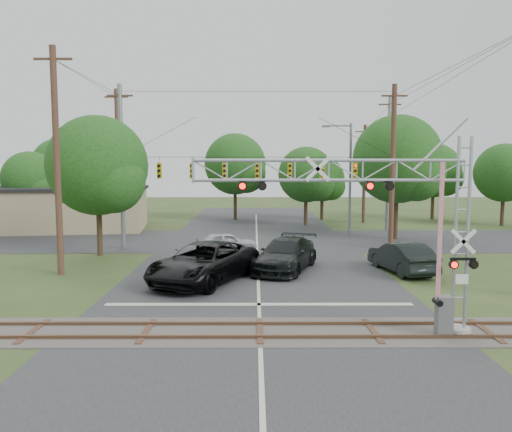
{
  "coord_description": "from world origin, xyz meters",
  "views": [
    {
      "loc": [
        -0.19,
        -15.08,
        5.83
      ],
      "look_at": [
        -0.12,
        7.5,
        3.58
      ],
      "focal_mm": 35.0,
      "sensor_mm": 36.0,
      "label": 1
    }
  ],
  "objects_px": {
    "car_dark": "(286,255)",
    "commercial_building": "(52,208)",
    "traffic_signal_span": "(270,168)",
    "streetlight": "(348,173)",
    "sedan_silver": "(227,242)",
    "pickup_black": "(204,263)",
    "crossing_gantry": "(379,215)"
  },
  "relations": [
    {
      "from": "crossing_gantry",
      "to": "traffic_signal_span",
      "type": "height_order",
      "value": "traffic_signal_span"
    },
    {
      "from": "traffic_signal_span",
      "to": "pickup_black",
      "type": "height_order",
      "value": "traffic_signal_span"
    },
    {
      "from": "traffic_signal_span",
      "to": "car_dark",
      "type": "height_order",
      "value": "traffic_signal_span"
    },
    {
      "from": "car_dark",
      "to": "traffic_signal_span",
      "type": "bearing_deg",
      "value": 114.98
    },
    {
      "from": "car_dark",
      "to": "streetlight",
      "type": "height_order",
      "value": "streetlight"
    },
    {
      "from": "car_dark",
      "to": "sedan_silver",
      "type": "xyz_separation_m",
      "value": [
        -3.66,
        5.9,
        -0.2
      ]
    },
    {
      "from": "traffic_signal_span",
      "to": "commercial_building",
      "type": "distance_m",
      "value": 22.74
    },
    {
      "from": "commercial_building",
      "to": "pickup_black",
      "type": "bearing_deg",
      "value": -59.98
    },
    {
      "from": "sedan_silver",
      "to": "pickup_black",
      "type": "bearing_deg",
      "value": 156.74
    },
    {
      "from": "traffic_signal_span",
      "to": "car_dark",
      "type": "bearing_deg",
      "value": -84.7
    },
    {
      "from": "commercial_building",
      "to": "streetlight",
      "type": "distance_m",
      "value": 26.99
    },
    {
      "from": "streetlight",
      "to": "commercial_building",
      "type": "bearing_deg",
      "value": 171.41
    },
    {
      "from": "car_dark",
      "to": "sedan_silver",
      "type": "height_order",
      "value": "car_dark"
    },
    {
      "from": "traffic_signal_span",
      "to": "pickup_black",
      "type": "bearing_deg",
      "value": -109.38
    },
    {
      "from": "car_dark",
      "to": "commercial_building",
      "type": "bearing_deg",
      "value": 158.18
    },
    {
      "from": "crossing_gantry",
      "to": "pickup_black",
      "type": "xyz_separation_m",
      "value": [
        -6.76,
        8.09,
        -3.2
      ]
    },
    {
      "from": "crossing_gantry",
      "to": "sedan_silver",
      "type": "height_order",
      "value": "crossing_gantry"
    },
    {
      "from": "sedan_silver",
      "to": "streetlight",
      "type": "distance_m",
      "value": 13.49
    },
    {
      "from": "pickup_black",
      "to": "commercial_building",
      "type": "distance_m",
      "value": 26.43
    },
    {
      "from": "crossing_gantry",
      "to": "streetlight",
      "type": "xyz_separation_m",
      "value": [
        3.59,
        25.0,
        1.06
      ]
    },
    {
      "from": "crossing_gantry",
      "to": "car_dark",
      "type": "relative_size",
      "value": 1.55
    },
    {
      "from": "car_dark",
      "to": "commercial_building",
      "type": "xyz_separation_m",
      "value": [
        -20.44,
        18.09,
        1.08
      ]
    },
    {
      "from": "car_dark",
      "to": "streetlight",
      "type": "relative_size",
      "value": 0.66
    },
    {
      "from": "sedan_silver",
      "to": "streetlight",
      "type": "relative_size",
      "value": 0.44
    },
    {
      "from": "car_dark",
      "to": "pickup_black",
      "type": "bearing_deg",
      "value": -127.05
    },
    {
      "from": "traffic_signal_span",
      "to": "streetlight",
      "type": "distance_m",
      "value": 9.47
    },
    {
      "from": "crossing_gantry",
      "to": "traffic_signal_span",
      "type": "bearing_deg",
      "value": 99.73
    },
    {
      "from": "crossing_gantry",
      "to": "sedan_silver",
      "type": "relative_size",
      "value": 2.33
    },
    {
      "from": "crossing_gantry",
      "to": "sedan_silver",
      "type": "xyz_separation_m",
      "value": [
        -6.12,
        16.82,
        -3.49
      ]
    },
    {
      "from": "crossing_gantry",
      "to": "commercial_building",
      "type": "height_order",
      "value": "crossing_gantry"
    },
    {
      "from": "commercial_building",
      "to": "traffic_signal_span",
      "type": "bearing_deg",
      "value": -35.97
    },
    {
      "from": "traffic_signal_span",
      "to": "car_dark",
      "type": "xyz_separation_m",
      "value": [
        0.69,
        -7.44,
        -4.81
      ]
    }
  ]
}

